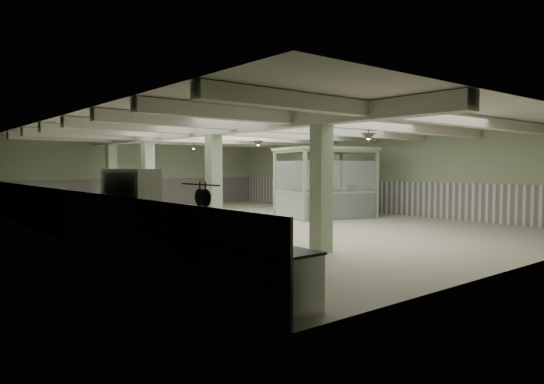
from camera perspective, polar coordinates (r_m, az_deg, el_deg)
floor at (r=18.44m, az=-1.92°, el=-3.69°), size 20.00×20.00×0.00m
ceiling at (r=18.38m, az=-1.94°, el=7.53°), size 14.00×20.00×0.02m
wall_back at (r=26.97m, az=-14.90°, el=2.16°), size 14.00×0.02×3.60m
wall_front at (r=12.00m, az=28.35°, el=0.98°), size 14.00×0.02×3.60m
wall_left at (r=15.15m, az=-23.53°, el=1.44°), size 0.02×20.00×3.60m
wall_right at (r=23.23m, az=11.96°, el=2.08°), size 0.02×20.00×3.60m
wainscot_left at (r=15.22m, az=-23.35°, el=-2.51°), size 0.05×19.90×1.50m
wainscot_right at (r=23.25m, az=11.89°, el=-0.51°), size 0.05×19.90×1.50m
wainscot_back at (r=26.98m, az=-14.85°, el=-0.07°), size 13.90×0.05×1.50m
girder at (r=16.97m, az=-8.73°, el=7.13°), size 0.45×19.90×0.40m
beam_a at (r=13.21m, az=18.36°, el=8.38°), size 13.90×0.35×0.32m
beam_b at (r=14.71m, az=10.04°, el=7.92°), size 13.90×0.35×0.32m
beam_c at (r=16.45m, az=3.38°, el=7.43°), size 13.90×0.35×0.32m
beam_d at (r=18.36m, az=-1.94°, el=6.97°), size 13.90×0.35×0.32m
beam_e at (r=20.41m, az=-6.22°, el=6.56°), size 13.90×0.35×0.32m
beam_f at (r=22.54m, az=-9.70°, el=6.19°), size 13.90×0.35×0.32m
beam_g at (r=24.74m, az=-12.56°, el=5.88°), size 13.90×0.35×0.32m
column_a at (r=12.14m, az=5.82°, el=1.35°), size 0.42×0.42×3.60m
column_b at (r=16.07m, az=-6.88°, el=1.74°), size 0.42×0.42×3.60m
column_c at (r=20.48m, az=-14.38°, el=1.93°), size 0.42×0.42×3.60m
column_d at (r=24.16m, az=-18.36°, el=2.02°), size 0.42×0.42×3.60m
hook_rail at (r=8.13m, az=-8.44°, el=0.87°), size 0.02×1.20×0.02m
pendant_front at (r=15.06m, az=11.28°, el=6.38°), size 0.44×0.44×0.22m
pendant_mid at (r=19.04m, az=-1.65°, el=5.72°), size 0.44×0.44×0.22m
pendant_back at (r=23.20m, az=-9.22°, el=5.19°), size 0.44×0.44×0.22m
prep_counter at (r=9.00m, az=-8.19°, el=-7.83°), size 0.94×5.40×0.91m
pitcher_near at (r=7.16m, az=0.05°, el=-5.83°), size 0.28×0.30×0.30m
pitcher_far at (r=8.82m, az=-8.08°, el=-4.28°), size 0.24×0.25×0.27m
veg_colander at (r=8.94m, az=-8.27°, el=-4.44°), size 0.53×0.53×0.19m
orange_bowl at (r=7.63m, az=-0.65°, el=-6.02°), size 0.37×0.37×0.10m
skillet_near at (r=8.10m, az=-7.83°, el=-0.69°), size 0.04×0.29×0.29m
skillet_far at (r=8.25m, az=-8.47°, el=-0.63°), size 0.04×0.29×0.29m
walkin_cooler at (r=11.55m, az=-16.27°, el=-2.82°), size 1.03×2.18×2.00m
guard_booth at (r=20.91m, az=6.21°, el=2.45°), size 4.33×3.93×2.95m
filing_cabinet at (r=22.34m, az=9.63°, el=-0.83°), size 0.63×0.74×1.34m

